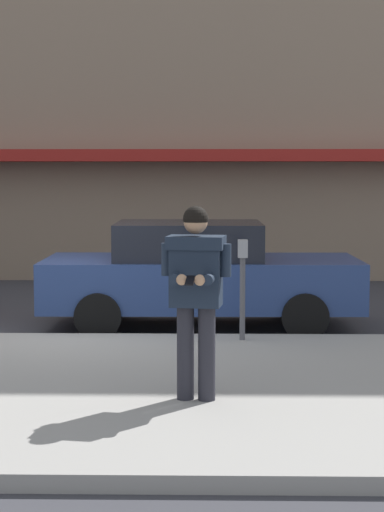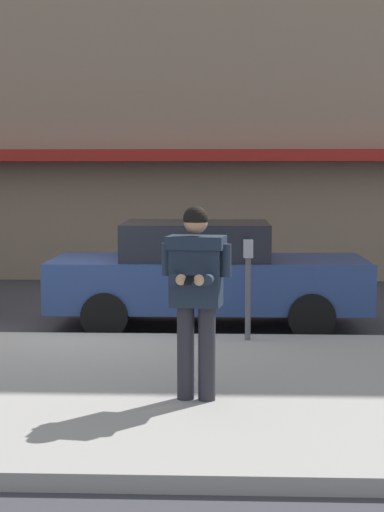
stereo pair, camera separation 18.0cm
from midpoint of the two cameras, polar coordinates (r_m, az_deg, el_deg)
ground_plane at (r=11.66m, az=-8.74°, el=-5.60°), size 80.00×80.00×0.00m
sidewalk at (r=8.76m, az=-5.41°, el=-8.84°), size 32.00×5.30×0.14m
curb_paint_line at (r=11.59m, az=-3.79°, el=-5.61°), size 28.00×0.12×0.01m
parked_sedan_mid at (r=12.33m, az=0.02°, el=-1.22°), size 4.52×1.96×1.54m
man_texting_on_phone at (r=7.85m, az=-0.40°, el=-1.71°), size 0.64×0.62×1.81m
parking_meter at (r=10.76m, az=2.91°, el=-1.25°), size 0.12×0.18×1.27m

